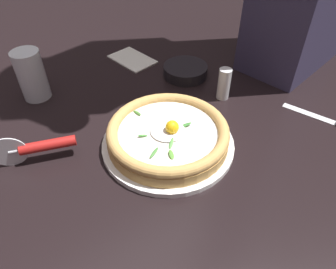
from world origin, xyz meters
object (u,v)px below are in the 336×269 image
Objects in this scene: side_bowl at (185,71)px; pizza_cutter at (39,147)px; folded_napkin at (132,59)px; pepper_shaker at (224,84)px; pizza at (168,134)px; drinking_glass at (33,78)px.

side_bowl is 0.78× the size of pizza_cutter.
folded_napkin is (0.37, 0.25, -0.03)m from pizza_cutter.
side_bowl is at bearing 94.48° from pepper_shaker.
side_bowl reaches higher than folded_napkin.
pizza is 0.26m from pizza_cutter.
pizza_cutter is (-0.44, -0.09, 0.02)m from side_bowl.
drinking_glass is 0.31m from folded_napkin.
pizza_cutter is 0.46m from pepper_shaker.
pepper_shaker is at bearing -36.42° from drinking_glass.
pizza is at bearing -109.77° from folded_napkin.
drinking_glass is at bearing 73.65° from pizza_cutter.
pepper_shaker is (0.46, -0.05, 0.01)m from pizza_cutter.
pepper_shaker reaches higher than pizza_cutter.
pizza_cutter is at bearing 153.11° from pizza.
side_bowl is at bearing 44.51° from pizza.
pizza is 1.84× the size of folded_napkin.
pizza_cutter is (-0.23, 0.12, 0.00)m from pizza.
pepper_shaker is at bearing -6.83° from pizza_cutter.
drinking_glass is 0.48m from pepper_shaker.
folded_napkin is at bearing 114.34° from side_bowl.
folded_napkin is 1.70× the size of pepper_shaker.
side_bowl is 0.18m from folded_napkin.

